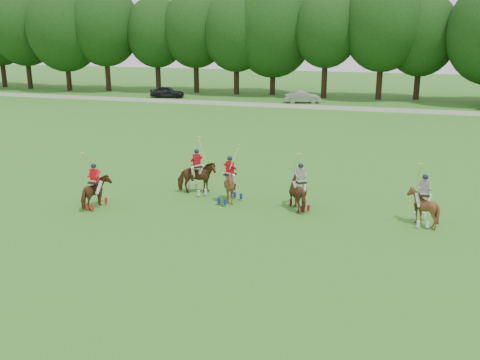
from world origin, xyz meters
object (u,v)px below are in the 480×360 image
(car_left, at_px, (167,92))
(polo_stripe_b, at_px, (423,207))
(car_mid, at_px, (303,97))
(polo_ball, at_px, (220,208))
(polo_red_a, at_px, (95,192))
(polo_stripe_a, at_px, (300,193))
(polo_red_b, at_px, (197,178))
(polo_red_c, at_px, (230,186))

(car_left, xyz_separation_m, polo_stripe_b, (29.33, -38.23, 0.12))
(car_mid, height_order, polo_ball, car_mid)
(polo_red_a, bearing_deg, car_left, 109.29)
(car_mid, relative_size, polo_ball, 45.74)
(polo_stripe_a, bearing_deg, car_mid, 99.86)
(polo_red_a, xyz_separation_m, polo_red_b, (3.91, 3.59, 0.08))
(polo_ball, bearing_deg, polo_stripe_b, 3.58)
(polo_red_c, relative_size, polo_stripe_a, 1.04)
(car_left, xyz_separation_m, polo_ball, (20.02, -38.81, -0.67))
(polo_red_a, height_order, polo_red_b, polo_red_b)
(polo_red_c, xyz_separation_m, polo_stripe_a, (3.54, 0.02, -0.05))
(polo_red_a, bearing_deg, car_mid, 85.70)
(polo_red_b, height_order, polo_red_c, polo_red_c)
(polo_red_b, distance_m, polo_stripe_b, 11.40)
(polo_red_c, relative_size, polo_ball, 32.84)
(polo_stripe_a, xyz_separation_m, polo_stripe_b, (5.62, -0.50, 0.00))
(car_mid, relative_size, polo_stripe_b, 1.44)
(polo_ball, bearing_deg, polo_red_c, 81.77)
(polo_ball, bearing_deg, polo_stripe_a, 16.39)
(polo_red_b, height_order, polo_stripe_a, polo_red_b)
(polo_red_b, xyz_separation_m, polo_stripe_b, (11.30, -1.49, -0.04))
(polo_red_c, height_order, polo_stripe_b, polo_red_c)
(car_left, bearing_deg, car_mid, -98.73)
(polo_red_c, xyz_separation_m, polo_ball, (-0.15, -1.06, -0.84))
(polo_red_b, xyz_separation_m, polo_ball, (1.99, -2.07, -0.83))
(polo_red_c, distance_m, polo_stripe_b, 9.17)
(car_mid, relative_size, polo_red_a, 1.48)
(car_left, distance_m, car_mid, 17.15)
(polo_red_b, distance_m, polo_ball, 2.99)
(car_left, relative_size, polo_ball, 46.88)
(car_left, xyz_separation_m, polo_red_a, (14.11, -40.33, 0.08))
(car_left, height_order, polo_red_c, polo_red_c)
(polo_red_a, xyz_separation_m, polo_stripe_b, (15.21, 2.11, 0.04))
(polo_stripe_a, distance_m, polo_ball, 3.93)
(polo_stripe_a, bearing_deg, polo_red_a, -164.78)
(polo_red_b, bearing_deg, polo_ball, -46.14)
(polo_red_b, xyz_separation_m, polo_red_c, (2.14, -1.01, 0.00))
(polo_red_b, distance_m, polo_stripe_a, 5.76)
(car_mid, bearing_deg, polo_ball, 166.28)
(polo_stripe_a, bearing_deg, polo_red_c, -179.64)
(car_left, relative_size, polo_red_c, 1.43)
(car_mid, relative_size, polo_red_c, 1.39)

